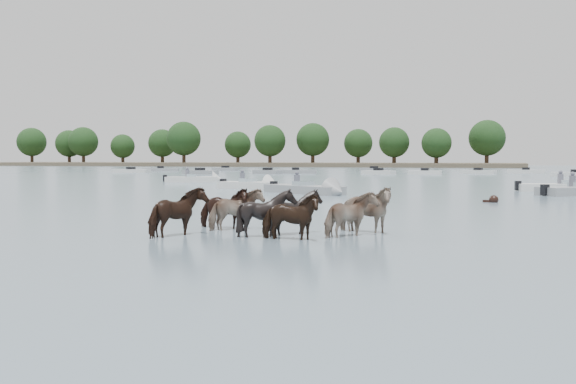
% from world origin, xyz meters
% --- Properties ---
extents(ground, '(400.00, 400.00, 0.00)m').
position_xyz_m(ground, '(0.00, 0.00, 0.00)').
color(ground, slate).
rests_on(ground, ground).
extents(shoreline, '(160.00, 30.00, 1.00)m').
position_xyz_m(shoreline, '(-70.00, 150.00, 0.50)').
color(shoreline, '#4C4233').
rests_on(shoreline, ground).
extents(pony_herd, '(6.01, 3.79, 1.44)m').
position_xyz_m(pony_herd, '(0.87, 2.02, 0.55)').
color(pony_herd, black).
rests_on(pony_herd, ground).
extents(swimming_pony, '(0.72, 0.44, 0.44)m').
position_xyz_m(swimming_pony, '(6.10, 17.31, 0.10)').
color(swimming_pony, black).
rests_on(swimming_pony, ground).
extents(motorboat_a, '(4.77, 2.25, 1.92)m').
position_xyz_m(motorboat_a, '(-9.55, 25.99, 0.23)').
color(motorboat_a, silver).
rests_on(motorboat_a, ground).
extents(motorboat_b, '(6.11, 4.56, 1.92)m').
position_xyz_m(motorboat_b, '(-4.08, 21.31, 0.22)').
color(motorboat_b, gray).
rests_on(motorboat_b, ground).
extents(motorboat_f, '(5.20, 3.71, 1.92)m').
position_xyz_m(motorboat_f, '(-19.10, 35.99, 0.23)').
color(motorboat_f, silver).
rests_on(motorboat_f, ground).
extents(distant_flotilla, '(103.90, 30.13, 0.93)m').
position_xyz_m(distant_flotilla, '(-2.05, 73.45, 0.26)').
color(distant_flotilla, gray).
rests_on(distant_flotilla, ground).
extents(treeline, '(152.17, 20.52, 12.57)m').
position_xyz_m(treeline, '(-73.40, 150.76, 6.96)').
color(treeline, '#382619').
rests_on(treeline, ground).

